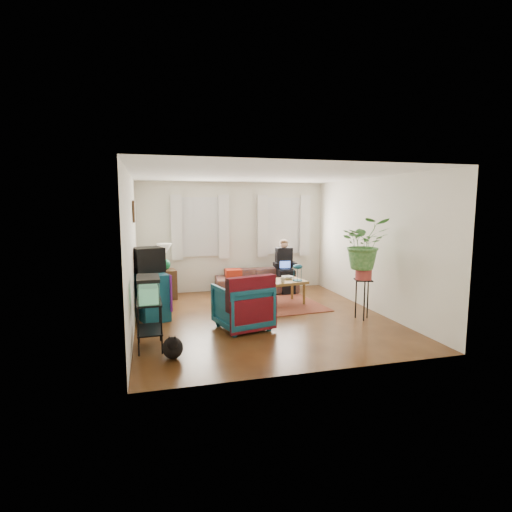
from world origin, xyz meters
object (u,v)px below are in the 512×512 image
object	(u,v)px
sofa	(257,277)
coffee_table	(276,293)
dresser	(150,295)
aquarium_stand	(150,325)
side_table	(166,284)
plant_stand	(363,299)
armchair	(243,304)

from	to	relation	value
sofa	coffee_table	world-z (taller)	sofa
dresser	aquarium_stand	size ratio (longest dim) A/B	1.34
side_table	aquarium_stand	distance (m)	3.11
aquarium_stand	plant_stand	bearing A→B (deg)	7.18
dresser	aquarium_stand	distance (m)	1.66
dresser	coffee_table	xyz separation A→B (m)	(2.54, 0.30, -0.17)
side_table	aquarium_stand	world-z (taller)	aquarium_stand
sofa	coffee_table	size ratio (longest dim) A/B	1.57
aquarium_stand	armchair	world-z (taller)	armchair
aquarium_stand	armchair	bearing A→B (deg)	19.58
dresser	armchair	distance (m)	1.86
armchair	coffee_table	distance (m)	1.73
aquarium_stand	coffee_table	world-z (taller)	aquarium_stand
sofa	aquarium_stand	xyz separation A→B (m)	(-2.46, -3.15, -0.02)
side_table	armchair	world-z (taller)	armchair
sofa	plant_stand	size ratio (longest dim) A/B	2.59
dresser	coffee_table	bearing A→B (deg)	-11.39
sofa	armchair	bearing A→B (deg)	-105.65
dresser	plant_stand	world-z (taller)	dresser
armchair	plant_stand	size ratio (longest dim) A/B	1.14
sofa	side_table	world-z (taller)	sofa
sofa	armchair	xyz separation A→B (m)	(-0.94, -2.58, 0.05)
dresser	sofa	bearing A→B (deg)	13.48
sofa	dresser	size ratio (longest dim) A/B	2.03
aquarium_stand	coffee_table	size ratio (longest dim) A/B	0.58
dresser	plant_stand	distance (m)	3.90
side_table	dresser	world-z (taller)	dresser
side_table	dresser	distance (m)	1.48
side_table	aquarium_stand	bearing A→B (deg)	-96.46
armchair	coffee_table	xyz separation A→B (m)	(1.03, 1.38, -0.17)
dresser	plant_stand	bearing A→B (deg)	-34.65
side_table	coffee_table	bearing A→B (deg)	-27.41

